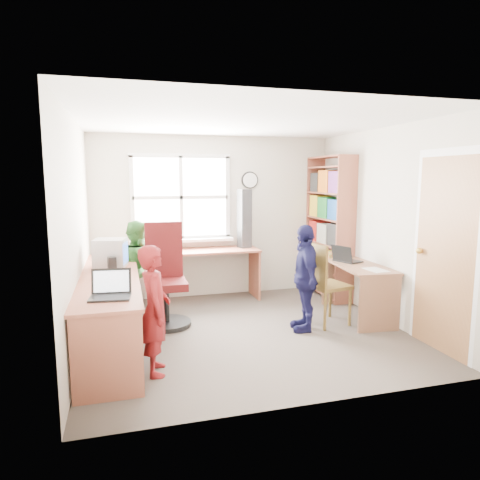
{
  "coord_description": "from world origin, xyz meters",
  "views": [
    {
      "loc": [
        -1.34,
        -4.61,
        1.78
      ],
      "look_at": [
        0.0,
        0.25,
        1.05
      ],
      "focal_mm": 32.0,
      "sensor_mm": 36.0,
      "label": 1
    }
  ],
  "objects_px": {
    "swivel_chair": "(166,281)",
    "potted_plant": "(170,241)",
    "l_desk": "(130,310)",
    "laptop_right": "(345,258)",
    "wooden_chair": "(323,281)",
    "person_green": "(139,269)",
    "person_navy": "(305,278)",
    "laptop_left": "(111,291)",
    "crt_monitor": "(110,253)",
    "right_desk": "(358,279)",
    "person_red": "(155,310)",
    "cd_tower": "(244,219)",
    "bookshelf": "(329,230)"
  },
  "relations": [
    {
      "from": "laptop_left",
      "to": "person_red",
      "type": "height_order",
      "value": "person_red"
    },
    {
      "from": "swivel_chair",
      "to": "person_navy",
      "type": "xyz_separation_m",
      "value": [
        1.55,
        -0.64,
        0.09
      ]
    },
    {
      "from": "person_red",
      "to": "person_navy",
      "type": "height_order",
      "value": "person_navy"
    },
    {
      "from": "l_desk",
      "to": "person_green",
      "type": "relative_size",
      "value": 2.36
    },
    {
      "from": "bookshelf",
      "to": "crt_monitor",
      "type": "distance_m",
      "value": 3.23
    },
    {
      "from": "l_desk",
      "to": "person_red",
      "type": "bearing_deg",
      "value": -67.03
    },
    {
      "from": "crt_monitor",
      "to": "laptop_right",
      "type": "xyz_separation_m",
      "value": [
        2.95,
        -0.12,
        -0.18
      ]
    },
    {
      "from": "crt_monitor",
      "to": "laptop_left",
      "type": "xyz_separation_m",
      "value": [
        0.03,
        -1.25,
        -0.12
      ]
    },
    {
      "from": "person_green",
      "to": "person_navy",
      "type": "bearing_deg",
      "value": -127.3
    },
    {
      "from": "swivel_chair",
      "to": "crt_monitor",
      "type": "bearing_deg",
      "value": -172.71
    },
    {
      "from": "crt_monitor",
      "to": "person_green",
      "type": "height_order",
      "value": "person_green"
    },
    {
      "from": "l_desk",
      "to": "right_desk",
      "type": "xyz_separation_m",
      "value": [
        2.86,
        0.44,
        0.05
      ]
    },
    {
      "from": "laptop_left",
      "to": "laptop_right",
      "type": "bearing_deg",
      "value": 26.85
    },
    {
      "from": "crt_monitor",
      "to": "potted_plant",
      "type": "xyz_separation_m",
      "value": [
        0.79,
        0.98,
        -0.03
      ]
    },
    {
      "from": "wooden_chair",
      "to": "crt_monitor",
      "type": "bearing_deg",
      "value": 157.96
    },
    {
      "from": "crt_monitor",
      "to": "person_navy",
      "type": "distance_m",
      "value": 2.27
    },
    {
      "from": "right_desk",
      "to": "person_red",
      "type": "bearing_deg",
      "value": -154.82
    },
    {
      "from": "l_desk",
      "to": "laptop_right",
      "type": "xyz_separation_m",
      "value": [
        2.76,
        0.62,
        0.29
      ]
    },
    {
      "from": "crt_monitor",
      "to": "laptop_right",
      "type": "distance_m",
      "value": 2.96
    },
    {
      "from": "swivel_chair",
      "to": "potted_plant",
      "type": "xyz_separation_m",
      "value": [
        0.16,
        0.91,
        0.36
      ]
    },
    {
      "from": "bookshelf",
      "to": "l_desk",
      "type": "bearing_deg",
      "value": -153.57
    },
    {
      "from": "right_desk",
      "to": "person_navy",
      "type": "distance_m",
      "value": 0.91
    },
    {
      "from": "l_desk",
      "to": "laptop_right",
      "type": "height_order",
      "value": "laptop_right"
    },
    {
      "from": "potted_plant",
      "to": "person_navy",
      "type": "distance_m",
      "value": 2.09
    },
    {
      "from": "cd_tower",
      "to": "crt_monitor",
      "type": "bearing_deg",
      "value": -166.84
    },
    {
      "from": "laptop_right",
      "to": "potted_plant",
      "type": "xyz_separation_m",
      "value": [
        -2.16,
        1.11,
        0.15
      ]
    },
    {
      "from": "l_desk",
      "to": "crt_monitor",
      "type": "height_order",
      "value": "crt_monitor"
    },
    {
      "from": "laptop_right",
      "to": "potted_plant",
      "type": "bearing_deg",
      "value": 42.97
    },
    {
      "from": "cd_tower",
      "to": "person_red",
      "type": "relative_size",
      "value": 0.73
    },
    {
      "from": "crt_monitor",
      "to": "right_desk",
      "type": "bearing_deg",
      "value": 5.31
    },
    {
      "from": "laptop_right",
      "to": "person_red",
      "type": "xyz_separation_m",
      "value": [
        -2.55,
        -1.12,
        -0.15
      ]
    },
    {
      "from": "bookshelf",
      "to": "swivel_chair",
      "type": "distance_m",
      "value": 2.64
    },
    {
      "from": "l_desk",
      "to": "person_red",
      "type": "height_order",
      "value": "person_red"
    },
    {
      "from": "cd_tower",
      "to": "person_green",
      "type": "xyz_separation_m",
      "value": [
        -1.57,
        -0.54,
        -0.56
      ]
    },
    {
      "from": "laptop_right",
      "to": "l_desk",
      "type": "bearing_deg",
      "value": 82.66
    },
    {
      "from": "crt_monitor",
      "to": "l_desk",
      "type": "bearing_deg",
      "value": -65.04
    },
    {
      "from": "swivel_chair",
      "to": "crt_monitor",
      "type": "xyz_separation_m",
      "value": [
        -0.63,
        -0.08,
        0.39
      ]
    },
    {
      "from": "wooden_chair",
      "to": "crt_monitor",
      "type": "distance_m",
      "value": 2.54
    },
    {
      "from": "swivel_chair",
      "to": "cd_tower",
      "type": "height_order",
      "value": "cd_tower"
    },
    {
      "from": "wooden_chair",
      "to": "person_navy",
      "type": "xyz_separation_m",
      "value": [
        -0.29,
        -0.1,
        0.08
      ]
    },
    {
      "from": "l_desk",
      "to": "person_red",
      "type": "relative_size",
      "value": 2.47
    },
    {
      "from": "potted_plant",
      "to": "person_green",
      "type": "distance_m",
      "value": 0.74
    },
    {
      "from": "bookshelf",
      "to": "crt_monitor",
      "type": "bearing_deg",
      "value": -166.92
    },
    {
      "from": "laptop_right",
      "to": "potted_plant",
      "type": "height_order",
      "value": "potted_plant"
    },
    {
      "from": "person_green",
      "to": "wooden_chair",
      "type": "bearing_deg",
      "value": -121.73
    },
    {
      "from": "right_desk",
      "to": "crt_monitor",
      "type": "bearing_deg",
      "value": 179.82
    },
    {
      "from": "laptop_right",
      "to": "wooden_chair",
      "type": "bearing_deg",
      "value": 105.45
    },
    {
      "from": "l_desk",
      "to": "wooden_chair",
      "type": "distance_m",
      "value": 2.3
    },
    {
      "from": "swivel_chair",
      "to": "person_red",
      "type": "xyz_separation_m",
      "value": [
        -0.23,
        -1.32,
        0.06
      ]
    },
    {
      "from": "swivel_chair",
      "to": "laptop_left",
      "type": "bearing_deg",
      "value": -113.9
    }
  ]
}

